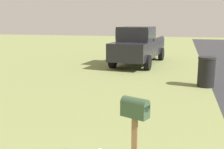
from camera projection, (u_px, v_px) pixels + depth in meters
mailbox at (135, 113)px, 4.36m from camera, size 0.35×0.48×1.25m
pickup_truck at (138, 45)px, 15.17m from camera, size 5.75×2.54×2.09m
trash_bin at (206, 72)px, 10.11m from camera, size 0.64×0.64×1.12m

